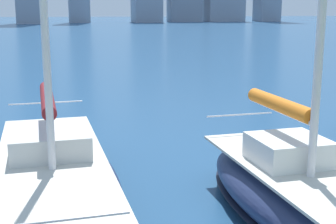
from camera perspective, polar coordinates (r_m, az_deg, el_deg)
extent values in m
ellipsoid|color=navy|center=(10.30, 15.30, -9.89)|extent=(2.63, 6.64, 1.12)
ellipsoid|color=black|center=(10.41, 15.20, -11.47)|extent=(2.64, 6.68, 0.10)
cube|color=beige|center=(10.09, 15.49, -6.78)|extent=(2.17, 5.84, 0.06)
cube|color=silver|center=(10.32, 14.48, -4.51)|extent=(1.51, 1.49, 0.55)
cylinder|color=silver|center=(10.55, 13.39, 0.26)|extent=(0.19, 2.77, 0.12)
cylinder|color=orange|center=(10.52, 13.42, 0.90)|extent=(0.38, 2.55, 0.32)
cylinder|color=silver|center=(12.48, 8.73, -0.32)|extent=(1.85, 0.09, 0.04)
ellipsoid|color=navy|center=(11.22, -13.87, -8.29)|extent=(3.28, 9.59, 0.99)
ellipsoid|color=black|center=(11.32, -13.80, -9.58)|extent=(3.30, 9.63, 0.10)
cube|color=beige|center=(11.05, -14.01, -5.73)|extent=(2.71, 8.43, 0.06)
cube|color=silver|center=(11.51, -14.18, -3.42)|extent=(1.86, 2.14, 0.55)
cylinder|color=silver|center=(12.02, -14.48, 1.04)|extent=(0.24, 3.99, 0.12)
cylinder|color=maroon|center=(12.00, -14.51, 1.60)|extent=(0.43, 3.68, 0.32)
cylinder|color=silver|center=(6.78, -12.98, -12.75)|extent=(1.94, 0.10, 0.04)
cylinder|color=silver|center=(15.07, -14.66, 1.10)|extent=(2.24, 0.11, 0.04)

